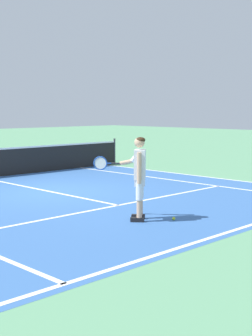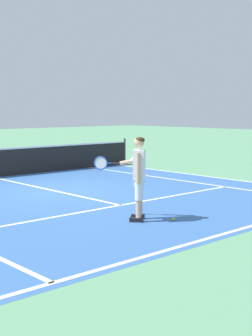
{
  "view_description": "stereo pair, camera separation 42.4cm",
  "coord_description": "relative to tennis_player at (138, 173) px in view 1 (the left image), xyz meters",
  "views": [
    {
      "loc": [
        -7.83,
        -10.83,
        2.27
      ],
      "look_at": [
        -0.77,
        -3.71,
        1.05
      ],
      "focal_mm": 51.77,
      "sensor_mm": 36.0,
      "label": 1
    },
    {
      "loc": [
        -7.53,
        -11.12,
        2.27
      ],
      "look_at": [
        -0.77,
        -3.71,
        1.05
      ],
      "focal_mm": 51.77,
      "sensor_mm": 36.0,
      "label": 2
    }
  ],
  "objects": [
    {
      "name": "line_doubles_right",
      "position": [
        6.27,
        2.97,
        -0.99
      ],
      "size": [
        0.1,
        9.66,
        0.01
      ],
      "primitive_type": "cube",
      "color": "white",
      "rests_on": "ground"
    },
    {
      "name": "line_centre_service",
      "position": [
        0.78,
        4.6,
        -0.99
      ],
      "size": [
        0.1,
        6.4,
        0.01
      ],
      "primitive_type": "cube",
      "color": "white",
      "rests_on": "ground"
    },
    {
      "name": "court_inner_surface",
      "position": [
        0.78,
        2.97,
        -0.99
      ],
      "size": [
        10.98,
        10.06,
        0.0
      ],
      "primitive_type": "cube",
      "color": "#3866A8",
      "rests_on": "ground"
    },
    {
      "name": "tennis_player",
      "position": [
        0.0,
        0.0,
        0.0
      ],
      "size": [
        0.67,
        1.19,
        1.71
      ],
      "color": "black",
      "rests_on": "ground"
    },
    {
      "name": "line_singles_right",
      "position": [
        4.89,
        2.97,
        -0.99
      ],
      "size": [
        0.1,
        9.66,
        0.01
      ],
      "primitive_type": "cube",
      "color": "white",
      "rests_on": "ground"
    },
    {
      "name": "line_baseline",
      "position": [
        0.78,
        -1.86,
        -0.99
      ],
      "size": [
        10.98,
        0.1,
        0.01
      ],
      "primitive_type": "cube",
      "color": "white",
      "rests_on": "ground"
    },
    {
      "name": "line_service",
      "position": [
        0.78,
        1.4,
        -0.99
      ],
      "size": [
        8.23,
        0.1,
        0.01
      ],
      "primitive_type": "cube",
      "color": "white",
      "rests_on": "ground"
    },
    {
      "name": "tennis_ball_near_feet",
      "position": [
        0.52,
        -0.51,
        -0.96
      ],
      "size": [
        0.07,
        0.07,
        0.07
      ],
      "primitive_type": "sphere",
      "color": "#CCE02D",
      "rests_on": "ground"
    },
    {
      "name": "ground_plane",
      "position": [
        0.78,
        4.09,
        -0.99
      ],
      "size": [
        80.0,
        80.0,
        0.0
      ],
      "primitive_type": "plane",
      "color": "#609E70"
    }
  ]
}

